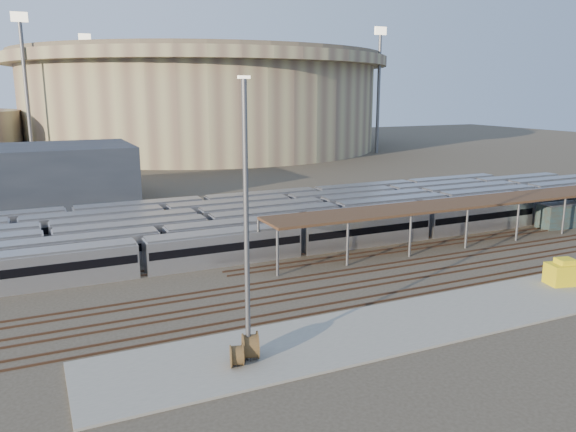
% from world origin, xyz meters
% --- Properties ---
extents(ground, '(420.00, 420.00, 0.00)m').
position_xyz_m(ground, '(0.00, 0.00, 0.00)').
color(ground, '#383026').
rests_on(ground, ground).
extents(apron, '(50.00, 9.00, 0.20)m').
position_xyz_m(apron, '(-5.00, -15.00, 0.10)').
color(apron, gray).
rests_on(apron, ground).
extents(subway_trains, '(127.60, 23.90, 3.60)m').
position_xyz_m(subway_trains, '(1.75, 18.50, 1.80)').
color(subway_trains, silver).
rests_on(subway_trains, ground).
extents(inspection_shed, '(60.30, 6.00, 5.30)m').
position_xyz_m(inspection_shed, '(22.00, 4.00, 4.98)').
color(inspection_shed, '#5A5B5F').
rests_on(inspection_shed, ground).
extents(empty_tracks, '(170.00, 9.62, 0.18)m').
position_xyz_m(empty_tracks, '(0.00, -5.00, 0.09)').
color(empty_tracks, '#4C3323').
rests_on(empty_tracks, ground).
extents(stadium, '(124.00, 124.00, 32.50)m').
position_xyz_m(stadium, '(25.00, 140.00, 16.47)').
color(stadium, '#989067').
rests_on(stadium, ground).
extents(service_building, '(42.00, 20.00, 10.00)m').
position_xyz_m(service_building, '(-35.00, 55.00, 5.00)').
color(service_building, '#1E232D').
rests_on(service_building, ground).
extents(floodlight_0, '(4.00, 1.00, 38.40)m').
position_xyz_m(floodlight_0, '(-30.00, 110.00, 20.65)').
color(floodlight_0, '#5A5B5F').
rests_on(floodlight_0, ground).
extents(floodlight_2, '(4.00, 1.00, 38.40)m').
position_xyz_m(floodlight_2, '(70.00, 100.00, 20.65)').
color(floodlight_2, '#5A5B5F').
rests_on(floodlight_2, ground).
extents(floodlight_3, '(4.00, 1.00, 38.40)m').
position_xyz_m(floodlight_3, '(-10.00, 160.00, 20.65)').
color(floodlight_3, '#5A5B5F').
rests_on(floodlight_3, ground).
extents(cable_reel_west, '(1.28, 1.79, 1.61)m').
position_xyz_m(cable_reel_west, '(-18.84, -16.20, 1.01)').
color(cable_reel_west, brown).
rests_on(cable_reel_west, apron).
extents(cable_reel_east, '(1.61, 2.24, 2.02)m').
position_xyz_m(cable_reel_east, '(-17.59, -15.63, 1.21)').
color(cable_reel_east, brown).
rests_on(cable_reel_east, apron).
extents(yard_light_pole, '(0.81, 0.36, 20.01)m').
position_xyz_m(yard_light_pole, '(-17.76, -15.65, 10.29)').
color(yard_light_pole, '#5A5B5F').
rests_on(yard_light_pole, apron).
extents(yellow_equipment, '(3.78, 2.83, 2.12)m').
position_xyz_m(yellow_equipment, '(16.95, -13.67, 1.26)').
color(yellow_equipment, gold).
rests_on(yellow_equipment, apron).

